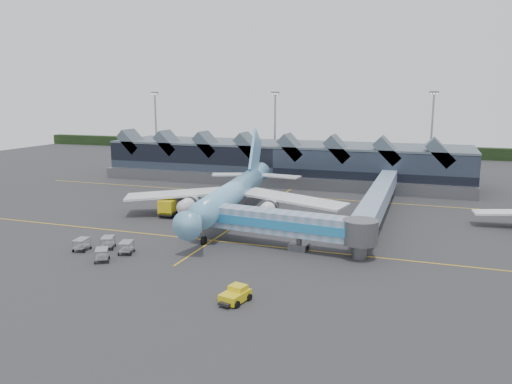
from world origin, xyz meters
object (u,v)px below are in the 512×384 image
(main_airliner, at_px, (234,192))
(jet_bridge, at_px, (291,225))
(fuel_truck, at_px, (176,202))
(pushback_tug, at_px, (235,295))

(main_airliner, distance_m, jet_bridge, 21.12)
(jet_bridge, distance_m, fuel_truck, 29.69)
(fuel_truck, bearing_deg, pushback_tug, -58.44)
(jet_bridge, xyz_separation_m, fuel_truck, (-25.86, 14.51, -1.53))
(jet_bridge, distance_m, pushback_tug, 19.95)
(main_airliner, xyz_separation_m, pushback_tug, (14.03, -34.96, -3.68))
(jet_bridge, bearing_deg, fuel_truck, 157.26)
(main_airliner, height_order, jet_bridge, main_airliner)
(jet_bridge, relative_size, pushback_tug, 6.66)
(main_airliner, distance_m, fuel_truck, 11.52)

